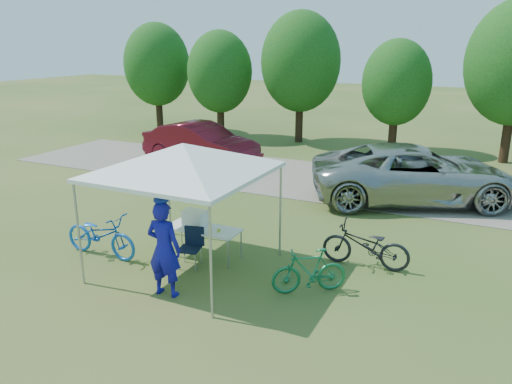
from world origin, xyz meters
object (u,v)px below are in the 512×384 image
(bike_dark, at_px, (366,246))
(sedan, at_px, (201,144))
(folding_chair, at_px, (192,243))
(bike_blue, at_px, (101,235))
(cooler, at_px, (195,218))
(cyclist, at_px, (164,249))
(minivan, at_px, (416,174))
(folding_table, at_px, (203,230))
(bike_green, at_px, (309,271))

(bike_dark, relative_size, sedan, 0.38)
(folding_chair, height_order, bike_blue, bike_blue)
(cooler, bearing_deg, cyclist, -75.05)
(cooler, bearing_deg, minivan, 58.64)
(folding_table, xyz_separation_m, cooler, (-0.21, -0.00, 0.23))
(folding_table, xyz_separation_m, folding_chair, (0.01, -0.48, -0.14))
(bike_dark, bearing_deg, sedan, -131.93)
(cooler, distance_m, bike_dark, 3.78)
(folding_table, relative_size, bike_dark, 0.90)
(bike_green, distance_m, minivan, 6.86)
(folding_chair, distance_m, sedan, 9.41)
(sedan, bearing_deg, bike_blue, -153.87)
(folding_table, xyz_separation_m, bike_blue, (-2.11, -0.96, -0.15))
(folding_chair, height_order, minivan, minivan)
(folding_table, distance_m, bike_green, 2.77)
(bike_green, bearing_deg, folding_table, -137.30)
(folding_table, relative_size, sedan, 0.35)
(folding_chair, bearing_deg, minivan, 48.35)
(sedan, bearing_deg, bike_green, -128.61)
(folding_table, relative_size, cyclist, 0.90)
(bike_blue, xyz_separation_m, minivan, (5.71, 7.21, 0.37))
(cooler, relative_size, bike_dark, 0.28)
(cyclist, distance_m, bike_blue, 2.57)
(bike_blue, bearing_deg, cooler, -63.20)
(cooler, xyz_separation_m, bike_blue, (-1.90, -0.96, -0.38))
(folding_chair, xyz_separation_m, sedan, (-4.80, 8.08, 0.32))
(cyclist, bearing_deg, bike_blue, -24.07)
(cooler, height_order, cyclist, cyclist)
(bike_blue, xyz_separation_m, bike_dark, (5.51, 2.02, -0.01))
(folding_table, relative_size, bike_green, 1.14)
(bike_blue, distance_m, bike_dark, 5.87)
(bike_dark, bearing_deg, folding_table, -76.05)
(bike_blue, bearing_deg, minivan, -38.41)
(bike_blue, distance_m, sedan, 8.98)
(bike_dark, distance_m, sedan, 10.49)
(cooler, bearing_deg, folding_table, 0.00)
(cyclist, height_order, bike_dark, cyclist)
(folding_chair, distance_m, minivan, 7.64)
(bike_dark, relative_size, minivan, 0.30)
(folding_table, distance_m, folding_chair, 0.50)
(bike_blue, height_order, minivan, minivan)
(folding_table, distance_m, bike_blue, 2.32)
(cooler, distance_m, bike_green, 3.00)
(cooler, bearing_deg, sedan, 121.10)
(cyclist, xyz_separation_m, bike_blue, (-2.38, 0.86, -0.44))
(bike_green, bearing_deg, sedan, -173.41)
(folding_table, bearing_deg, folding_chair, -89.30)
(bike_blue, distance_m, bike_green, 4.84)
(folding_chair, distance_m, bike_dark, 3.73)
(cooler, relative_size, cyclist, 0.27)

